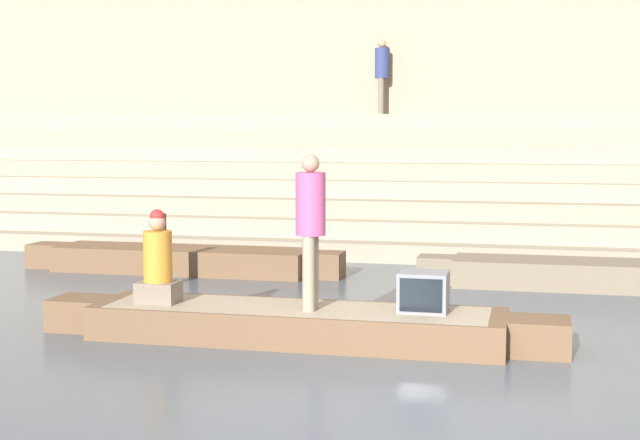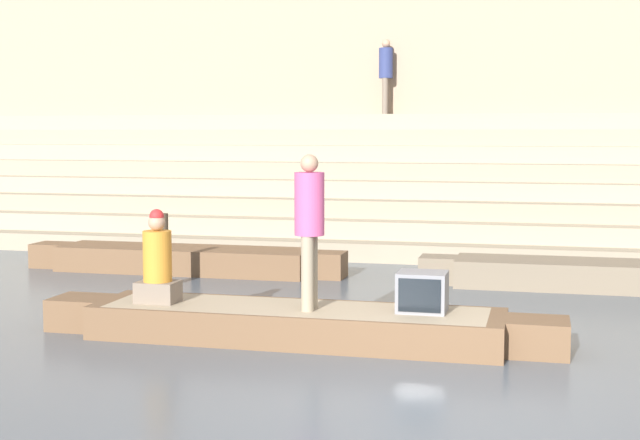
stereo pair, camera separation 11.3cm
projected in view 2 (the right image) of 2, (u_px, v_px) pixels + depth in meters
The scene contains 11 objects.
ground_plane at pixel (420, 404), 7.91m from camera, with size 120.00×120.00×0.00m, color #4C5660.
ghat_steps at pixel (491, 200), 18.65m from camera, with size 36.00×4.58×2.81m.
back_wall at pixel (499, 51), 20.47m from camera, with size 34.20×1.28×8.60m.
rowboat_main at pixel (295, 323), 10.30m from camera, with size 6.13×1.28×0.39m.
person_standing at pixel (309, 220), 10.05m from camera, with size 0.34×0.34×1.77m.
person_rowing at pixel (158, 265), 10.56m from camera, with size 0.48×0.37×1.11m.
tv_set at pixel (422, 292), 10.02m from camera, with size 0.55×0.49×0.45m.
moored_boat_shore at pixel (184, 259), 15.35m from camera, with size 5.67×1.05×0.43m.
moored_boat_distant at pixel (591, 274), 13.69m from camera, with size 5.27×1.05×0.43m.
mooring_post at pixel (164, 250), 13.83m from camera, with size 0.16×0.16×1.15m, color #473828.
person_on_steps at pixel (386, 71), 20.26m from camera, with size 0.32×0.32×1.69m.
Camera 2 is at (0.99, -7.70, 2.41)m, focal length 50.00 mm.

